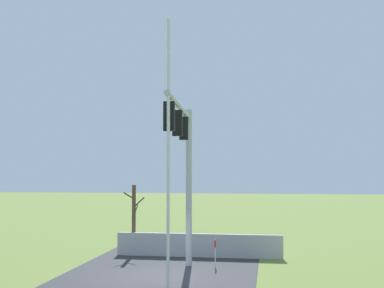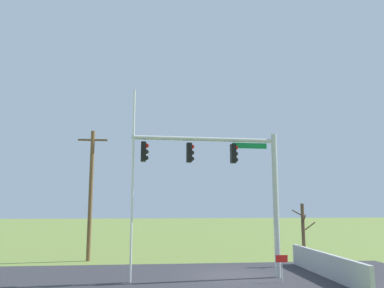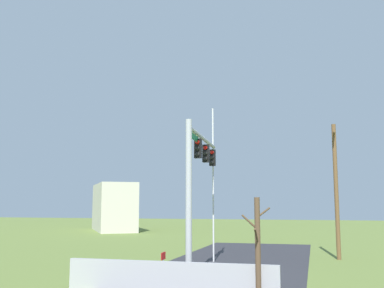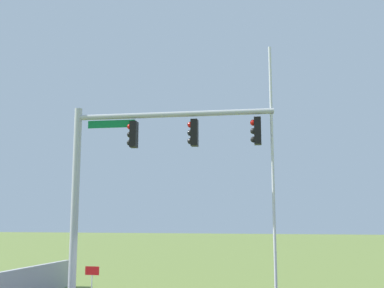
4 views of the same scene
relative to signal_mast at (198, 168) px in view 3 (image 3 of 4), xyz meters
name	(u,v)px [view 3 (image 3 of 4)]	position (x,y,z in m)	size (l,w,h in m)	color
ground_plane	(219,276)	(-0.01, 1.02, -5.07)	(160.00, 160.00, 0.00)	olive
road_surface	(234,265)	(-4.01, 1.02, -5.06)	(28.00, 8.00, 0.01)	#2D2D33
sidewalk_corner	(182,287)	(3.13, 0.13, -5.06)	(6.00, 6.00, 0.01)	#B7B5AD
retaining_fence	(169,277)	(4.49, 0.01, -4.49)	(0.20, 8.33, 1.16)	#A8A8AD
signal_mast	(198,168)	(0.00, 0.00, 0.00)	(7.36, 0.73, 7.10)	#B2B5BA
flagpole	(213,183)	(-4.99, -0.34, -0.51)	(0.10, 0.10, 9.11)	silver
utility_pole	(336,188)	(-8.00, 6.77, -0.74)	(1.90, 0.26, 8.32)	brown
bare_tree	(258,246)	(4.80, 3.43, -3.22)	(1.27, 1.02, 3.57)	brown
open_sign	(163,259)	(1.92, -1.09, -4.16)	(0.56, 0.04, 1.22)	silver
distant_building	(114,207)	(-32.13, -19.38, -2.11)	(11.65, 4.36, 5.92)	beige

